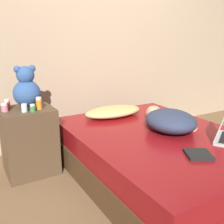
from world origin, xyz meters
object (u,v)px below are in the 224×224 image
Objects in this scene: bottle_orange at (39,103)px; person_lying at (169,120)px; bottle_red at (7,105)px; book at (198,155)px; pillow at (113,111)px; teddy_bear at (26,89)px; bottle_pink at (5,107)px; bottle_green at (33,108)px; bottle_clear at (24,108)px.

person_lying is at bearing -29.52° from bottle_orange.
bottle_red is 0.39× the size of book.
pillow is 1.03m from bottle_red.
teddy_bear is at bearing 125.00° from book.
teddy_bear reaches higher than bottle_orange.
bottle_pink is (-0.03, -0.05, -0.01)m from bottle_red.
bottle_red is 1.24× the size of bottle_pink.
person_lying reaches higher than pillow.
person_lying is at bearing -26.58° from bottle_pink.
teddy_bear is at bearing 173.83° from pillow.
bottle_red is at bearing -171.20° from teddy_bear.
bottle_orange reaches higher than bottle_pink.
teddy_bear reaches higher than bottle_green.
bottle_green is 0.23m from bottle_pink.
bottle_red reaches higher than book.
bottle_orange is at bearing 9.62° from bottle_clear.
teddy_bear is at bearing 8.80° from bottle_red.
person_lying is at bearing 69.12° from book.
person_lying is (0.21, -0.62, 0.04)m from pillow.
bottle_orange reaches higher than bottle_red.
bottle_pink is (-0.21, -0.08, -0.12)m from teddy_bear.
bottle_red reaches higher than bottle_clear.
bottle_clear is at bearing -33.10° from bottle_pink.
bottle_orange is at bearing -67.76° from teddy_bear.
book is at bearing -47.03° from bottle_pink.
bottle_orange is (0.13, 0.02, 0.02)m from bottle_clear.
bottle_orange reaches higher than person_lying.
bottle_clear is at bearing -174.95° from pillow.
bottle_green is 0.24m from bottle_red.
bottle_clear is 0.95× the size of bottle_pink.
bottle_green is 0.61× the size of bottle_orange.
book is (-0.19, -0.51, -0.08)m from person_lying.
bottle_orange reaches higher than bottle_clear.
bottle_red is 1.59m from book.
bottle_clear reaches higher than bottle_green.
bottle_orange is 0.28m from bottle_pink.
pillow is at bearing 5.05° from bottle_clear.
bottle_green reaches higher than book.
bottle_orange is 0.46× the size of book.
pillow is 9.20× the size of bottle_clear.
bottle_green is at bearing -172.43° from pillow.
bottle_orange is at bearing 126.53° from book.
person_lying is 7.45× the size of bottle_red.
teddy_bear is 3.46× the size of bottle_orange.
book is (0.79, -1.07, -0.24)m from bottle_orange.
bottle_green is 1.35m from book.
bottle_red is at bearing 59.58° from bottle_pink.
bottle_pink is 1.57m from book.
person_lying is at bearing -25.71° from bottle_clear.
bottle_pink is at bearing 165.55° from bottle_orange.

